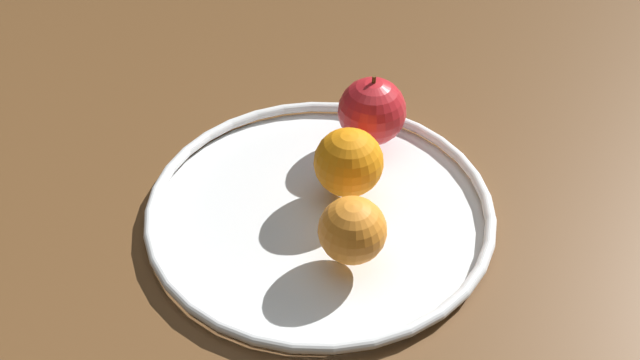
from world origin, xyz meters
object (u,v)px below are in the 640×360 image
(orange_center, at_px, (352,230))
(orange_front_right, at_px, (349,162))
(fruit_bowl, at_px, (320,207))
(apple, at_px, (372,111))

(orange_center, bearing_deg, orange_front_right, -93.23)
(fruit_bowl, xyz_separation_m, orange_front_right, (-0.03, -0.02, 0.05))
(apple, relative_size, orange_center, 1.31)
(fruit_bowl, relative_size, apple, 4.29)
(apple, xyz_separation_m, orange_front_right, (0.03, 0.08, -0.00))
(fruit_bowl, relative_size, orange_center, 5.60)
(apple, distance_m, orange_front_right, 0.09)
(apple, height_order, orange_front_right, apple)
(apple, bearing_deg, orange_center, 77.42)
(fruit_bowl, bearing_deg, apple, -122.59)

